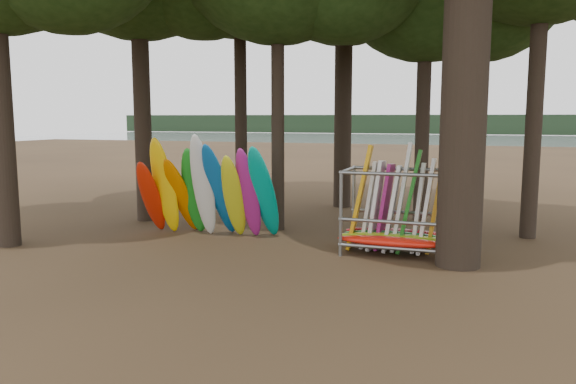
% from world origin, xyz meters
% --- Properties ---
extents(ground, '(120.00, 120.00, 0.00)m').
position_xyz_m(ground, '(0.00, 0.00, 0.00)').
color(ground, '#47331E').
rests_on(ground, ground).
extents(lake, '(160.00, 160.00, 0.00)m').
position_xyz_m(lake, '(0.00, 60.00, 0.00)').
color(lake, gray).
rests_on(lake, ground).
extents(far_shore, '(160.00, 4.00, 4.00)m').
position_xyz_m(far_shore, '(0.00, 110.00, 2.00)').
color(far_shore, black).
rests_on(far_shore, ground).
extents(kayak_row, '(4.25, 1.98, 3.14)m').
position_xyz_m(kayak_row, '(-2.79, 1.31, 1.32)').
color(kayak_row, red).
rests_on(kayak_row, ground).
extents(storage_rack, '(2.84, 1.63, 2.85)m').
position_xyz_m(storage_rack, '(2.66, 1.08, 1.01)').
color(storage_rack, slate).
rests_on(storage_rack, ground).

